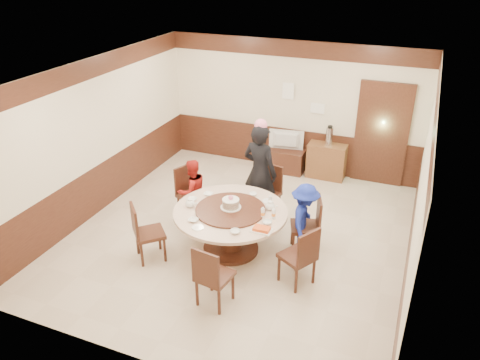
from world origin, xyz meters
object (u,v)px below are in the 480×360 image
at_px(person_standing, 260,172).
at_px(shrimp_platter, 262,229).
at_px(person_blue, 304,220).
at_px(tv_stand, 285,160).
at_px(banquet_table, 231,222).
at_px(birthday_cake, 231,203).
at_px(person_red, 192,191).
at_px(side_cabinet, 326,161).
at_px(television, 286,141).
at_px(thermos, 329,136).

height_order(person_standing, shrimp_platter, person_standing).
height_order(person_blue, tv_stand, person_blue).
distance_m(banquet_table, birthday_cake, 0.33).
bearing_deg(person_blue, birthday_cake, 101.27).
bearing_deg(person_red, person_blue, 115.01).
relative_size(person_standing, side_cabinet, 2.25).
relative_size(banquet_table, person_blue, 1.49).
relative_size(person_red, television, 1.56).
relative_size(person_red, side_cabinet, 1.46).
relative_size(banquet_table, birthday_cake, 5.46).
distance_m(person_blue, thermos, 2.90).
bearing_deg(person_standing, thermos, -97.64).
bearing_deg(shrimp_platter, person_blue, 60.36).
bearing_deg(shrimp_platter, side_cabinet, 87.31).
xyz_separation_m(person_standing, person_red, (-1.08, -0.53, -0.32)).
xyz_separation_m(shrimp_platter, tv_stand, (-0.74, 3.62, -0.53)).
bearing_deg(tv_stand, television, 0.00).
xyz_separation_m(person_red, person_blue, (2.11, -0.24, 0.02)).
bearing_deg(side_cabinet, person_standing, -110.01).
height_order(person_standing, side_cabinet, person_standing).
relative_size(person_standing, tv_stand, 2.12).
relative_size(banquet_table, shrimp_platter, 6.03).
xyz_separation_m(birthday_cake, side_cabinet, (0.84, 3.23, -0.48)).
bearing_deg(banquet_table, tv_stand, 91.46).
bearing_deg(thermos, shrimp_platter, -92.90).
relative_size(person_blue, shrimp_platter, 4.05).
height_order(birthday_cake, shrimp_platter, birthday_cake).
distance_m(person_red, tv_stand, 2.78).
distance_m(person_blue, television, 3.08).
bearing_deg(thermos, person_red, -125.24).
relative_size(birthday_cake, tv_stand, 0.39).
distance_m(person_standing, tv_stand, 2.17).
relative_size(person_red, thermos, 3.08).
relative_size(person_red, person_blue, 0.96).
relative_size(television, side_cabinet, 0.93).
xyz_separation_m(person_standing, shrimp_platter, (0.59, -1.55, -0.12)).
height_order(shrimp_platter, television, television).
distance_m(person_red, birthday_cake, 1.20).
xyz_separation_m(person_blue, side_cabinet, (-0.27, 2.87, -0.23)).
relative_size(person_red, shrimp_platter, 3.90).
bearing_deg(tv_stand, side_cabinet, 1.89).
relative_size(shrimp_platter, tv_stand, 0.35).
bearing_deg(banquet_table, person_blue, 19.97).
bearing_deg(side_cabinet, banquet_table, -104.19).
bearing_deg(person_blue, banquet_table, 103.33).
distance_m(person_red, side_cabinet, 3.22).
height_order(birthday_cake, television, birthday_cake).
xyz_separation_m(birthday_cake, thermos, (0.85, 3.23, 0.08)).
bearing_deg(television, person_standing, 85.39).
distance_m(shrimp_platter, tv_stand, 3.73).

